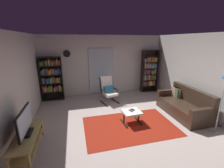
{
  "coord_description": "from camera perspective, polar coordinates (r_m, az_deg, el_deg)",
  "views": [
    {
      "loc": [
        -1.3,
        -3.66,
        2.39
      ],
      "look_at": [
        -0.05,
        1.19,
        0.91
      ],
      "focal_mm": 24.03,
      "sensor_mm": 36.0,
      "label": 1
    }
  ],
  "objects": [
    {
      "name": "leather_sofa",
      "position": [
        5.54,
        25.6,
        -7.26
      ],
      "size": [
        0.84,
        1.78,
        0.89
      ],
      "color": "#37281D",
      "rests_on": "ground"
    },
    {
      "name": "glass_door_panel",
      "position": [
        6.74,
        -4.02,
        4.9
      ],
      "size": [
        1.1,
        0.01,
        2.0
      ],
      "primitive_type": "cube",
      "color": "silver"
    },
    {
      "name": "tv_stand",
      "position": [
        3.91,
        -29.3,
        -18.0
      ],
      "size": [
        0.44,
        1.33,
        0.47
      ],
      "color": "tan",
      "rests_on": "ground"
    },
    {
      "name": "lounge_armchair",
      "position": [
        5.9,
        -1.44,
        -1.92
      ],
      "size": [
        0.7,
        0.77,
        1.02
      ],
      "color": "black",
      "rests_on": "ground"
    },
    {
      "name": "wall_right",
      "position": [
        5.53,
        32.44,
        2.47
      ],
      "size": [
        0.06,
        6.0,
        2.6
      ],
      "primitive_type": "cube",
      "color": "silver",
      "rests_on": "ground"
    },
    {
      "name": "tv_remote",
      "position": [
        4.49,
        7.14,
        -10.09
      ],
      "size": [
        0.1,
        0.15,
        0.02
      ],
      "primitive_type": "cube",
      "rotation": [
        0.0,
        0.0,
        0.46
      ],
      "color": "black",
      "rests_on": "ottoman"
    },
    {
      "name": "cell_phone",
      "position": [
        4.58,
        7.83,
        -9.63
      ],
      "size": [
        0.12,
        0.16,
        0.01
      ],
      "primitive_type": "cube",
      "rotation": [
        0.0,
        0.0,
        0.43
      ],
      "color": "black",
      "rests_on": "ottoman"
    },
    {
      "name": "bookshelf_near_tv",
      "position": [
        6.5,
        -21.99,
        2.31
      ],
      "size": [
        0.83,
        0.3,
        1.77
      ],
      "color": "black",
      "rests_on": "ground"
    },
    {
      "name": "ground_plane",
      "position": [
        4.56,
        4.53,
        -15.23
      ],
      "size": [
        7.02,
        7.02,
        0.0
      ],
      "primitive_type": "plane",
      "color": "#B3A39A"
    },
    {
      "name": "bookshelf_near_sofa",
      "position": [
        7.31,
        13.94,
        4.59
      ],
      "size": [
        0.75,
        0.3,
        1.96
      ],
      "color": "black",
      "rests_on": "ground"
    },
    {
      "name": "wall_clock",
      "position": [
        6.52,
        -16.84,
        10.98
      ],
      "size": [
        0.29,
        0.03,
        0.29
      ],
      "color": "silver"
    },
    {
      "name": "area_rug",
      "position": [
        4.52,
        6.74,
        -15.53
      ],
      "size": [
        2.58,
        1.66,
        0.01
      ],
      "primitive_type": "cube",
      "color": "maroon",
      "rests_on": "ground"
    },
    {
      "name": "wall_left",
      "position": [
        4.07,
        -33.88,
        -1.96
      ],
      "size": [
        0.06,
        6.0,
        2.6
      ],
      "primitive_type": "cube",
      "color": "silver",
      "rests_on": "ground"
    },
    {
      "name": "television",
      "position": [
        3.69,
        -30.26,
        -12.67
      ],
      "size": [
        0.2,
        0.87,
        0.56
      ],
      "color": "black",
      "rests_on": "tv_stand"
    },
    {
      "name": "wall_back",
      "position": [
        6.78,
        -3.17,
        7.14
      ],
      "size": [
        5.6,
        0.06,
        2.6
      ],
      "primitive_type": "cube",
      "color": "silver",
      "rests_on": "ground"
    },
    {
      "name": "ottoman",
      "position": [
        4.53,
        7.46,
        -10.96
      ],
      "size": [
        0.55,
        0.52,
        0.38
      ],
      "color": "white",
      "rests_on": "ground"
    }
  ]
}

